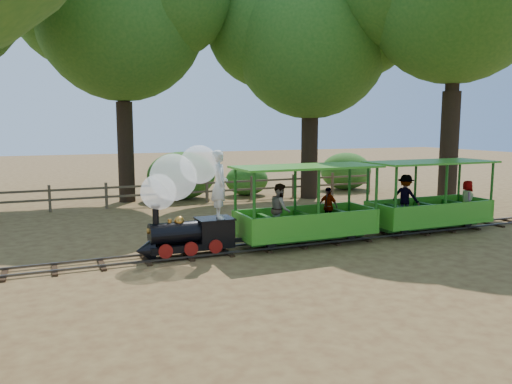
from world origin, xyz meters
name	(u,v)px	position (x,y,z in m)	size (l,w,h in m)	color
ground	(262,249)	(0.00, 0.00, 0.00)	(90.00, 90.00, 0.00)	olive
track	(262,246)	(0.00, 0.00, 0.07)	(22.00, 1.00, 0.10)	#3F3D3A
locomotive	(184,193)	(-2.03, 0.06, 1.56)	(2.39, 1.12, 2.74)	black
carriage_front	(303,214)	(1.18, -0.01, 0.83)	(3.88, 1.58, 2.02)	green
carriage_rear	(427,204)	(5.41, 0.04, 0.84)	(3.88, 1.61, 2.02)	green
oak_nc	(120,8)	(-2.03, 9.59, 7.79)	(8.36, 7.36, 10.80)	#2D2116
oak_ne	(309,32)	(5.47, 7.59, 7.06)	(8.26, 7.27, 10.03)	#2D2116
fence	(183,190)	(0.00, 8.00, 0.58)	(18.10, 0.10, 1.00)	brown
shrub_mid_w	(181,175)	(0.27, 9.30, 1.02)	(2.95, 2.27, 2.04)	#2D6B1E
shrub_mid_e	(247,180)	(3.30, 9.30, 0.69)	(1.99, 1.53, 1.38)	#2D6B1E
shrub_east	(346,171)	(8.56, 9.30, 0.91)	(2.63, 2.02, 1.82)	#2D6B1E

